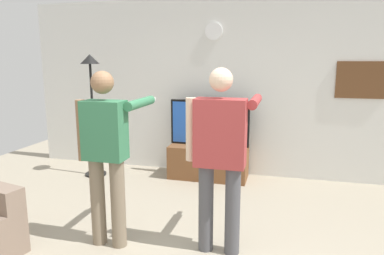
{
  "coord_description": "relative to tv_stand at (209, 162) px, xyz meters",
  "views": [
    {
      "loc": [
        0.94,
        -2.54,
        1.8
      ],
      "look_at": [
        -0.05,
        1.2,
        1.05
      ],
      "focal_mm": 33.4,
      "sensor_mm": 36.0,
      "label": 1
    }
  ],
  "objects": [
    {
      "name": "floor_lamp",
      "position": [
        -1.74,
        -0.33,
        1.08
      ],
      "size": [
        0.32,
        0.32,
        1.86
      ],
      "color": "black",
      "rests_on": "ground_plane"
    },
    {
      "name": "person_standing_nearer_lamp",
      "position": [
        -0.52,
        -2.2,
        0.71
      ],
      "size": [
        0.57,
        0.78,
        1.69
      ],
      "color": "#7A6B56",
      "rests_on": "ground_plane"
    },
    {
      "name": "person_standing_nearer_couch",
      "position": [
        0.54,
        -2.05,
        0.74
      ],
      "size": [
        0.64,
        0.78,
        1.72
      ],
      "color": "#4C4C51",
      "rests_on": "ground_plane"
    },
    {
      "name": "television",
      "position": [
        0.0,
        0.05,
        0.59
      ],
      "size": [
        1.2,
        0.07,
        0.69
      ],
      "color": "black",
      "rests_on": "tv_stand"
    },
    {
      "name": "tv_stand",
      "position": [
        0.0,
        0.0,
        0.0
      ],
      "size": [
        1.17,
        0.55,
        0.5
      ],
      "color": "brown",
      "rests_on": "ground_plane"
    },
    {
      "name": "back_wall",
      "position": [
        0.15,
        0.35,
        1.1
      ],
      "size": [
        6.4,
        0.1,
        2.7
      ],
      "primitive_type": "cube",
      "color": "silver",
      "rests_on": "ground_plane"
    },
    {
      "name": "framed_picture",
      "position": [
        2.09,
        0.3,
        1.25
      ],
      "size": [
        0.66,
        0.04,
        0.51
      ],
      "primitive_type": "cube",
      "color": "brown"
    },
    {
      "name": "wall_clock",
      "position": [
        0.0,
        0.29,
        1.95
      ],
      "size": [
        0.26,
        0.03,
        0.26
      ],
      "primitive_type": "cylinder",
      "rotation": [
        1.57,
        0.0,
        0.0
      ],
      "color": "white"
    }
  ]
}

